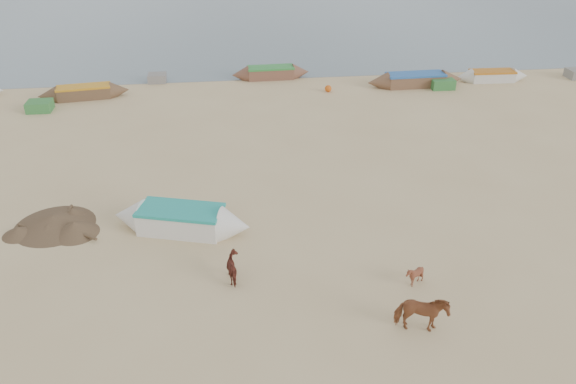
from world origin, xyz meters
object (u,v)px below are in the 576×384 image
(calf_right, at_px, (235,268))
(calf_front, at_px, (415,275))
(cow_adult, at_px, (421,314))
(near_canoe, at_px, (181,220))

(calf_right, bearing_deg, calf_front, -134.02)
(cow_adult, relative_size, calf_right, 1.66)
(calf_right, bearing_deg, cow_adult, -154.88)
(calf_front, bearing_deg, cow_adult, -3.48)
(cow_adult, relative_size, calf_front, 2.00)
(cow_adult, xyz_separation_m, near_canoe, (-7.37, 6.54, -0.16))
(calf_right, relative_size, near_canoe, 0.17)
(calf_front, height_order, calf_right, calf_right)
(calf_front, relative_size, calf_right, 0.83)
(calf_front, xyz_separation_m, near_canoe, (-7.92, 4.36, 0.10))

